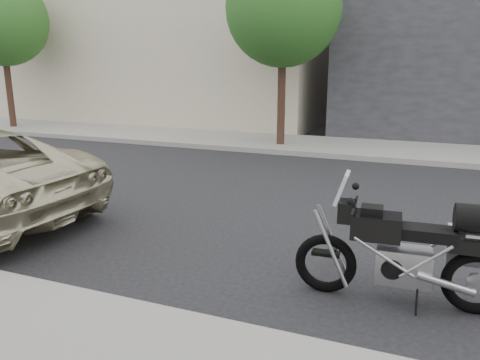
{
  "coord_description": "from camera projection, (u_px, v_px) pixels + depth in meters",
  "views": [
    {
      "loc": [
        -2.14,
        7.84,
        2.65
      ],
      "look_at": [
        0.39,
        1.46,
        0.9
      ],
      "focal_mm": 35.0,
      "sensor_mm": 36.0,
      "label": 1
    }
  ],
  "objects": [
    {
      "name": "far_sidewalk",
      "position": [
        348.0,
        148.0,
        14.31
      ],
      "size": [
        44.0,
        3.0,
        0.15
      ],
      "primitive_type": "cube",
      "color": "gray",
      "rests_on": "ground"
    },
    {
      "name": "far_building_cream",
      "position": [
        189.0,
        33.0,
        22.86
      ],
      "size": [
        14.0,
        11.0,
        8.0
      ],
      "color": "#BCB196",
      "rests_on": "ground"
    },
    {
      "name": "street_tree_mid",
      "position": [
        283.0,
        8.0,
        13.57
      ],
      "size": [
        3.4,
        3.4,
        5.7
      ],
      "color": "#39231A",
      "rests_on": "far_sidewalk"
    },
    {
      "name": "street_tree_right",
      "position": [
        1.0,
        20.0,
        17.51
      ],
      "size": [
        3.4,
        3.4,
        5.7
      ],
      "color": "#39231A",
      "rests_on": "far_sidewalk"
    },
    {
      "name": "ground",
      "position": [
        290.0,
        212.0,
        8.47
      ],
      "size": [
        120.0,
        120.0,
        0.0
      ],
      "primitive_type": "plane",
      "color": "black",
      "rests_on": "ground"
    },
    {
      "name": "motorcycle",
      "position": [
        414.0,
        250.0,
        5.13
      ],
      "size": [
        2.32,
        0.84,
        1.46
      ],
      "rotation": [
        0.0,
        0.0,
        0.06
      ],
      "color": "black",
      "rests_on": "ground"
    }
  ]
}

